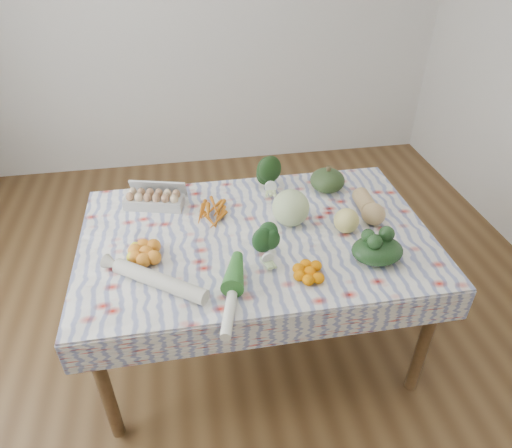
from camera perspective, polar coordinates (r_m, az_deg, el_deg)
name	(u,v)px	position (r m, az deg, el deg)	size (l,w,h in m)	color
ground	(256,339)	(2.71, 0.00, -14.21)	(4.50, 4.50, 0.00)	#52371C
wall_back	(207,1)	(4.04, -6.09, 25.93)	(4.00, 0.04, 2.80)	silver
dining_table	(256,247)	(2.24, 0.00, -2.95)	(1.60, 1.00, 0.75)	brown
tablecloth	(256,235)	(2.19, 0.00, -1.36)	(1.66, 1.06, 0.01)	silver
egg_carton	(154,200)	(2.41, -12.63, 2.91)	(0.30, 0.12, 0.08)	#B3B3AE
carrot_bunch	(211,215)	(2.29, -5.59, 1.10)	(0.20, 0.18, 0.04)	orange
kale_bunch	(270,176)	(2.49, 1.73, 5.97)	(0.17, 0.15, 0.15)	black
kabocha_squash	(327,180)	(2.52, 8.91, 5.42)	(0.19, 0.19, 0.12)	#304722
cabbage	(291,208)	(2.21, 4.35, 2.03)	(0.18, 0.18, 0.18)	#B6CB8A
butternut_squash	(369,205)	(2.35, 13.92, 2.26)	(0.12, 0.25, 0.12)	tan
orange_cluster	(146,252)	(2.08, -13.57, -3.46)	(0.21, 0.21, 0.07)	orange
broccoli	(265,249)	(2.01, 1.10, -3.19)	(0.13, 0.13, 0.10)	#1B431B
mandarin_cluster	(310,271)	(1.95, 6.73, -5.89)	(0.17, 0.17, 0.05)	orange
grapefruit	(346,221)	(2.21, 11.24, 0.41)	(0.12, 0.12, 0.12)	#E8D872
spinach_bag	(377,250)	(2.07, 14.92, -3.21)	(0.23, 0.18, 0.10)	black
daikon	(160,281)	(1.92, -11.95, -6.97)	(0.07, 0.07, 0.46)	beige
leek	(232,296)	(1.84, -3.02, -8.93)	(0.05, 0.05, 0.42)	white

